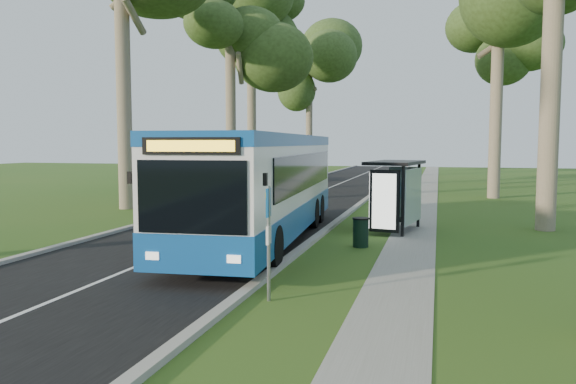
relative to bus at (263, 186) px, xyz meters
name	(u,v)px	position (x,y,z in m)	size (l,w,h in m)	color
ground	(302,251)	(1.59, -1.33, -1.74)	(120.00, 120.00, 0.00)	#305A1C
road	(280,208)	(-1.91, 8.67, -1.73)	(7.00, 100.00, 0.02)	black
kerb_east	(353,209)	(1.59, 8.67, -1.68)	(0.25, 100.00, 0.12)	#9E9B93
kerb_west	(212,205)	(-5.41, 8.67, -1.68)	(0.25, 100.00, 0.12)	#9E9B93
centre_line	(280,208)	(-1.91, 8.67, -1.72)	(0.12, 100.00, 0.01)	white
footpath	(420,213)	(4.59, 8.67, -1.73)	(1.50, 100.00, 0.02)	gray
bus	(263,186)	(0.00, 0.00, 0.00)	(3.58, 12.85, 3.37)	white
bus_stop_sign	(269,229)	(2.18, -6.51, -0.31)	(0.09, 0.32, 2.27)	gray
bus_shelter	(398,183)	(4.03, 2.76, 0.00)	(2.04, 3.11, 2.47)	black
litter_bin	(361,232)	(3.16, -0.27, -1.30)	(0.51, 0.51, 0.88)	black
car_white	(283,172)	(-6.56, 25.94, -0.91)	(1.98, 4.92, 1.68)	silver
car_silver	(273,171)	(-7.94, 27.80, -0.95)	(1.68, 4.81, 1.59)	#B4B8BD
tree_west_c	(230,31)	(-7.41, 16.67, 8.32)	(5.20, 5.20, 13.57)	#7A6B56
tree_west_d	(251,19)	(-9.41, 26.67, 11.25)	(5.20, 5.20, 17.57)	#7A6B56
tree_west_e	(309,71)	(-6.91, 36.67, 8.29)	(5.20, 5.20, 13.53)	#7A6B56
tree_east_d	(500,31)	(9.59, 28.67, 9.72)	(5.20, 5.20, 15.48)	#7A6B56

